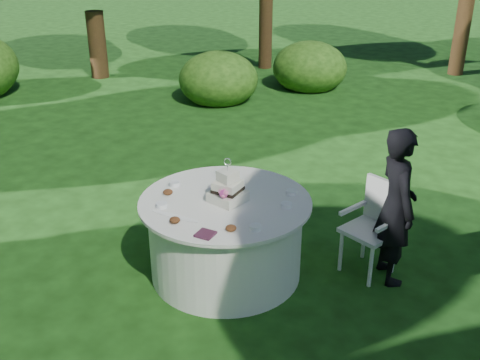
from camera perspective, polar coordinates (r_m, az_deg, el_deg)
name	(u,v)px	position (r m, az deg, el deg)	size (l,w,h in m)	color
ground	(226,272)	(5.43, -1.43, -9.33)	(80.00, 80.00, 0.00)	black
napkins	(205,234)	(4.49, -3.54, -5.51)	(0.14, 0.14, 0.02)	#471E33
feather_plume	(175,216)	(4.78, -6.63, -3.69)	(0.48, 0.07, 0.01)	white
guest	(396,206)	(5.19, 15.56, -2.59)	(0.54, 0.35, 1.48)	black
table	(226,237)	(5.22, -1.47, -5.79)	(1.56, 1.56, 0.77)	white
cake	(228,190)	(4.96, -1.26, -1.03)	(0.34, 0.34, 0.42)	silver
chair	(376,221)	(5.37, 13.62, -4.04)	(0.56, 0.56, 0.90)	silver
votives	(231,196)	(5.06, -0.94, -1.68)	(1.22, 0.96, 0.04)	white
petal_cups	(190,213)	(4.79, -5.10, -3.31)	(0.92, 0.51, 0.05)	#562D16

